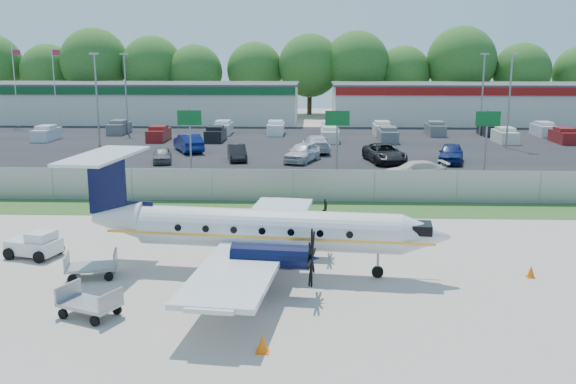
{
  "coord_description": "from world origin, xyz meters",
  "views": [
    {
      "loc": [
        1.17,
        -24.58,
        8.83
      ],
      "look_at": [
        0.0,
        6.0,
        2.3
      ],
      "focal_mm": 40.0,
      "sensor_mm": 36.0,
      "label": 1
    }
  ],
  "objects_px": {
    "pushback_tug": "(36,245)",
    "baggage_cart_near": "(92,266)",
    "aircraft": "(261,229)",
    "baggage_cart_far": "(90,303)"
  },
  "relations": [
    {
      "from": "pushback_tug",
      "to": "aircraft",
      "type": "bearing_deg",
      "value": -9.0
    },
    {
      "from": "aircraft",
      "to": "pushback_tug",
      "type": "relative_size",
      "value": 6.34
    },
    {
      "from": "baggage_cart_near",
      "to": "baggage_cart_far",
      "type": "relative_size",
      "value": 0.95
    },
    {
      "from": "aircraft",
      "to": "baggage_cart_far",
      "type": "xyz_separation_m",
      "value": [
        -5.52,
        -4.92,
        -1.36
      ]
    },
    {
      "from": "pushback_tug",
      "to": "baggage_cart_near",
      "type": "height_order",
      "value": "pushback_tug"
    },
    {
      "from": "pushback_tug",
      "to": "baggage_cart_near",
      "type": "relative_size",
      "value": 1.11
    },
    {
      "from": "pushback_tug",
      "to": "baggage_cart_far",
      "type": "height_order",
      "value": "pushback_tug"
    },
    {
      "from": "aircraft",
      "to": "baggage_cart_near",
      "type": "height_order",
      "value": "aircraft"
    },
    {
      "from": "aircraft",
      "to": "baggage_cart_near",
      "type": "bearing_deg",
      "value": -171.82
    },
    {
      "from": "baggage_cart_near",
      "to": "baggage_cart_far",
      "type": "distance_m",
      "value": 4.14
    }
  ]
}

